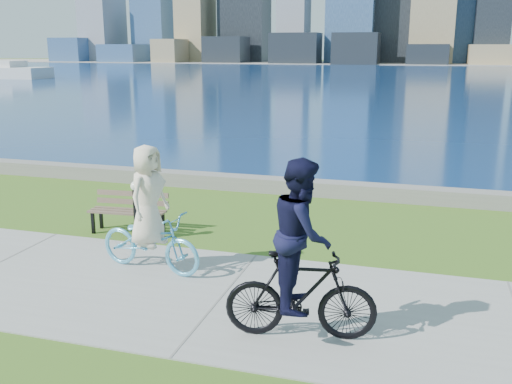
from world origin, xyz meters
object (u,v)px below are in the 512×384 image
at_px(park_bench, 129,208).
at_px(bollard_lamp, 137,207).
at_px(cyclist_man, 301,265).
at_px(cyclist_woman, 149,225).

relative_size(park_bench, bollard_lamp, 1.34).
height_order(bollard_lamp, cyclist_man, cyclist_man).
height_order(park_bench, bollard_lamp, bollard_lamp).
relative_size(bollard_lamp, cyclist_man, 0.50).
relative_size(park_bench, cyclist_woman, 0.75).
xyz_separation_m(park_bench, bollard_lamp, (0.40, -0.42, 0.18)).
relative_size(cyclist_woman, cyclist_man, 0.90).
bearing_deg(park_bench, cyclist_man, -42.51).
distance_m(bollard_lamp, cyclist_man, 4.61).
height_order(park_bench, cyclist_woman, cyclist_woman).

